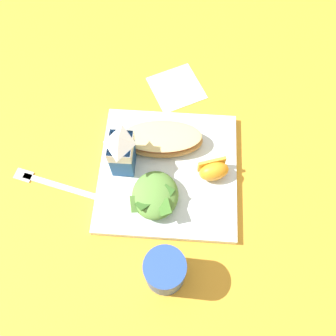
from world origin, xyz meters
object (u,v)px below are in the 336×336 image
milk_carton (122,151)px  cheesy_pizza_bread (162,139)px  orange_wedge_front (214,170)px  metal_fork (50,183)px  white_plate (168,172)px  green_salad_pile (155,195)px  paper_napkin (176,88)px  drinking_blue_cup (165,271)px

milk_carton → cheesy_pizza_bread: bearing=-54.2°
orange_wedge_front → metal_fork: size_ratio=0.36×
white_plate → green_salad_pile: size_ratio=2.80×
green_salad_pile → metal_fork: (0.02, 0.22, -0.03)m
cheesy_pizza_bread → milk_carton: bearing=125.8°
orange_wedge_front → metal_fork: orange_wedge_front is taller
milk_carton → paper_napkin: size_ratio=1.00×
metal_fork → drinking_blue_cup: size_ratio=1.96×
white_plate → drinking_blue_cup: (-0.21, -0.01, 0.04)m
green_salad_pile → orange_wedge_front: (0.06, -0.11, -0.00)m
cheesy_pizza_bread → metal_fork: cheesy_pizza_bread is taller
cheesy_pizza_bread → metal_fork: bearing=114.0°
cheesy_pizza_bread → paper_napkin: bearing=-7.8°
white_plate → cheesy_pizza_bread: size_ratio=1.60×
milk_carton → drinking_blue_cup: bearing=-155.4°
cheesy_pizza_bread → green_salad_pile: green_salad_pile is taller
cheesy_pizza_bread → white_plate: bearing=-164.7°
orange_wedge_front → milk_carton: bearing=86.3°
milk_carton → metal_fork: size_ratio=0.59×
white_plate → drinking_blue_cup: bearing=-177.6°
orange_wedge_front → paper_napkin: orange_wedge_front is taller
green_salad_pile → drinking_blue_cup: (-0.14, -0.03, 0.01)m
green_salad_pile → drinking_blue_cup: bearing=-168.4°
paper_napkin → white_plate: bearing=178.7°
green_salad_pile → drinking_blue_cup: 0.15m
green_salad_pile → milk_carton: (0.07, 0.07, 0.04)m
white_plate → metal_fork: size_ratio=1.50×
white_plate → milk_carton: bearing=85.0°
white_plate → metal_fork: white_plate is taller
green_salad_pile → paper_napkin: green_salad_pile is taller
paper_napkin → metal_fork: metal_fork is taller
metal_fork → drinking_blue_cup: (-0.17, -0.25, 0.04)m
drinking_blue_cup → milk_carton: bearing=24.6°
white_plate → milk_carton: (0.01, 0.09, 0.07)m
cheesy_pizza_bread → green_salad_pile: size_ratio=1.75×
cheesy_pizza_bread → orange_wedge_front: (-0.06, -0.11, 0.00)m
cheesy_pizza_bread → orange_wedge_front: 0.13m
white_plate → green_salad_pile: 0.07m
white_plate → drinking_blue_cup: 0.21m
orange_wedge_front → paper_napkin: size_ratio=0.62×
cheesy_pizza_bread → drinking_blue_cup: 0.27m
paper_napkin → milk_carton: bearing=155.8°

